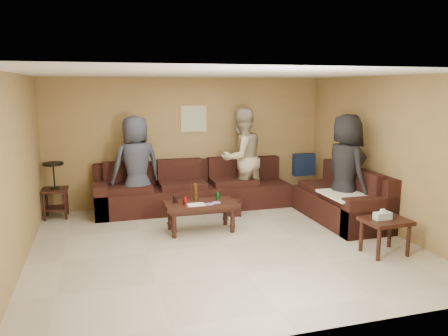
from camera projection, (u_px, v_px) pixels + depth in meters
name	position (u px, v px, depth m)	size (l,w,h in m)	color
room	(224.00, 134.00, 6.21)	(5.60, 5.50, 2.50)	#BCB69F
sectional_sofa	(243.00, 196.00, 8.11)	(4.65, 2.90, 0.97)	black
coffee_table	(201.00, 207.00, 7.06)	(1.16, 0.59, 0.76)	black
end_table_left	(55.00, 189.00, 7.77)	(0.45, 0.45, 1.01)	black
side_table_right	(385.00, 224.00, 6.09)	(0.64, 0.53, 0.65)	black
waste_bin	(234.00, 207.00, 8.00)	(0.25, 0.25, 0.30)	black
wall_art	(194.00, 119.00, 8.57)	(0.52, 0.04, 0.52)	tan
person_left	(136.00, 166.00, 7.88)	(0.89, 0.58, 1.82)	#313544
person_middle	(242.00, 158.00, 8.45)	(0.93, 0.73, 1.92)	tan
person_right	(345.00, 170.00, 7.35)	(0.92, 0.60, 1.88)	black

